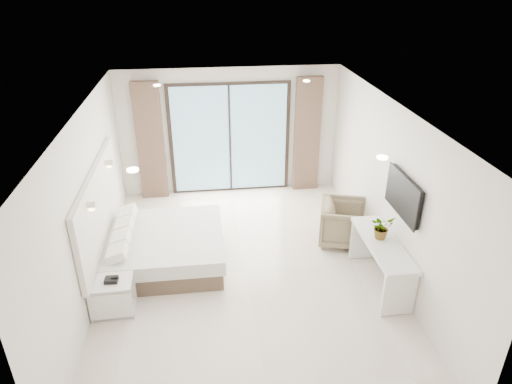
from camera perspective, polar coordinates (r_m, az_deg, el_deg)
ground at (r=7.61m, az=-1.30°, el=-9.88°), size 6.20×6.20×0.00m
room_shell at (r=7.49m, az=-3.57°, el=3.41°), size 4.62×6.22×2.72m
bed at (r=7.82m, az=-11.53°, el=-6.82°), size 1.94×1.85×0.68m
nightstand at (r=7.00m, az=-17.41°, el=-12.30°), size 0.60×0.49×0.53m
phone at (r=6.81m, az=-17.62°, el=-10.43°), size 0.19×0.15×0.06m
console_desk at (r=7.29m, az=15.45°, el=-7.43°), size 0.50×1.60×0.77m
plant at (r=7.21m, az=15.41°, el=-4.52°), size 0.45×0.47×0.29m
armchair at (r=8.29m, az=10.98°, el=-3.58°), size 0.98×1.01×0.85m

